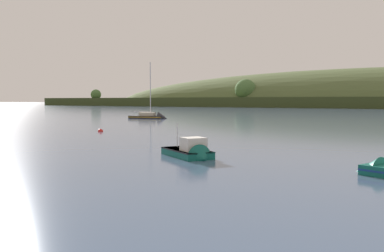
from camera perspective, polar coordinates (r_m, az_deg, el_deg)
The scene contains 4 objects.
far_shoreline_hill at distance 273.61m, azimuth 21.86°, elevation 2.47°, with size 485.46×112.94×46.50m.
sailboat_far_left at distance 93.70m, azimuth -5.45°, elevation 1.16°, with size 8.85×5.57×13.64m.
fishing_boat_moored at distance 29.95m, azimuth -0.18°, elevation -3.70°, with size 5.33×4.20×3.12m.
mooring_buoy_far_upstream at distance 55.94m, azimuth -12.19°, elevation -0.74°, with size 0.67×0.67×0.75m.
Camera 1 is at (21.02, 5.03, 4.06)m, focal length 39.69 mm.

